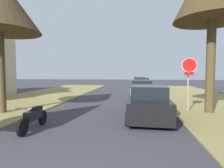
% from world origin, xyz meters
% --- Properties ---
extents(stop_sign_far, '(0.81, 0.34, 2.97)m').
position_xyz_m(stop_sign_far, '(4.58, 9.10, 2.19)').
color(stop_sign_far, '#9EA0A5').
rests_on(stop_sign_far, grass_verge_right).
extents(parked_sedan_black, '(2.07, 4.46, 1.57)m').
position_xyz_m(parked_sedan_black, '(2.24, 7.34, 0.72)').
color(parked_sedan_black, black).
rests_on(parked_sedan_black, ground).
extents(parked_sedan_tan, '(2.07, 4.46, 1.57)m').
position_xyz_m(parked_sedan_tan, '(2.18, 14.37, 0.72)').
color(parked_sedan_tan, tan).
rests_on(parked_sedan_tan, ground).
extents(parked_sedan_silver, '(2.07, 4.46, 1.57)m').
position_xyz_m(parked_sedan_silver, '(2.47, 21.54, 0.72)').
color(parked_sedan_silver, '#BCBCC1').
rests_on(parked_sedan_silver, ground).
extents(parked_sedan_white, '(2.07, 4.46, 1.57)m').
position_xyz_m(parked_sedan_white, '(2.22, 27.60, 0.72)').
color(parked_sedan_white, white).
rests_on(parked_sedan_white, ground).
extents(parked_motorcycle, '(0.60, 2.05, 0.97)m').
position_xyz_m(parked_motorcycle, '(-2.25, 4.88, 0.48)').
color(parked_motorcycle, black).
rests_on(parked_motorcycle, ground).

